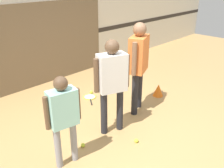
{
  "coord_description": "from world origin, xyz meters",
  "views": [
    {
      "loc": [
        -2.84,
        -2.41,
        2.47
      ],
      "look_at": [
        -0.23,
        0.12,
        0.88
      ],
      "focal_mm": 40.0,
      "sensor_mm": 36.0,
      "label": 1
    }
  ],
  "objects_px": {
    "tennis_ball_stray_left": "(83,145)",
    "person_student_right": "(138,59)",
    "tennis_ball_near_instructor": "(136,141)",
    "training_cone": "(158,90)",
    "tennis_ball_by_spare_racket": "(91,92)",
    "person_student_left": "(63,113)",
    "person_instructor": "(112,78)",
    "racket_spare_on_floor": "(90,97)"
  },
  "relations": [
    {
      "from": "tennis_ball_stray_left",
      "to": "person_student_right",
      "type": "bearing_deg",
      "value": 5.38
    },
    {
      "from": "tennis_ball_near_instructor",
      "to": "tennis_ball_stray_left",
      "type": "xyz_separation_m",
      "value": [
        -0.67,
        0.53,
        0.0
      ]
    },
    {
      "from": "person_student_right",
      "to": "training_cone",
      "type": "height_order",
      "value": "person_student_right"
    },
    {
      "from": "tennis_ball_by_spare_racket",
      "to": "training_cone",
      "type": "height_order",
      "value": "training_cone"
    },
    {
      "from": "person_student_left",
      "to": "training_cone",
      "type": "relative_size",
      "value": 4.9
    },
    {
      "from": "person_instructor",
      "to": "racket_spare_on_floor",
      "type": "height_order",
      "value": "person_instructor"
    },
    {
      "from": "person_student_left",
      "to": "racket_spare_on_floor",
      "type": "height_order",
      "value": "person_student_left"
    },
    {
      "from": "person_instructor",
      "to": "tennis_ball_stray_left",
      "type": "relative_size",
      "value": 24.22
    },
    {
      "from": "tennis_ball_by_spare_racket",
      "to": "training_cone",
      "type": "distance_m",
      "value": 1.5
    },
    {
      "from": "person_student_left",
      "to": "racket_spare_on_floor",
      "type": "bearing_deg",
      "value": 50.73
    },
    {
      "from": "person_student_left",
      "to": "tennis_ball_near_instructor",
      "type": "xyz_separation_m",
      "value": [
        1.05,
        -0.41,
        -0.79
      ]
    },
    {
      "from": "person_instructor",
      "to": "person_student_right",
      "type": "relative_size",
      "value": 0.93
    },
    {
      "from": "tennis_ball_by_spare_racket",
      "to": "training_cone",
      "type": "bearing_deg",
      "value": -50.21
    },
    {
      "from": "person_instructor",
      "to": "person_student_left",
      "type": "height_order",
      "value": "person_instructor"
    },
    {
      "from": "person_student_right",
      "to": "racket_spare_on_floor",
      "type": "distance_m",
      "value": 1.53
    },
    {
      "from": "tennis_ball_by_spare_racket",
      "to": "training_cone",
      "type": "xyz_separation_m",
      "value": [
        0.96,
        -1.15,
        0.1
      ]
    },
    {
      "from": "training_cone",
      "to": "tennis_ball_stray_left",
      "type": "bearing_deg",
      "value": -175.11
    },
    {
      "from": "person_student_left",
      "to": "racket_spare_on_floor",
      "type": "distance_m",
      "value": 2.22
    },
    {
      "from": "tennis_ball_near_instructor",
      "to": "tennis_ball_by_spare_racket",
      "type": "distance_m",
      "value": 2.0
    },
    {
      "from": "person_student_right",
      "to": "tennis_ball_by_spare_racket",
      "type": "xyz_separation_m",
      "value": [
        -0.12,
        1.21,
        -1.03
      ]
    },
    {
      "from": "person_student_left",
      "to": "person_student_right",
      "type": "height_order",
      "value": "person_student_right"
    },
    {
      "from": "racket_spare_on_floor",
      "to": "tennis_ball_by_spare_racket",
      "type": "bearing_deg",
      "value": 164.66
    },
    {
      "from": "tennis_ball_near_instructor",
      "to": "training_cone",
      "type": "height_order",
      "value": "training_cone"
    },
    {
      "from": "tennis_ball_by_spare_racket",
      "to": "person_instructor",
      "type": "bearing_deg",
      "value": -118.14
    },
    {
      "from": "person_instructor",
      "to": "tennis_ball_stray_left",
      "type": "distance_m",
      "value": 1.15
    },
    {
      "from": "person_student_left",
      "to": "tennis_ball_by_spare_racket",
      "type": "distance_m",
      "value": 2.42
    },
    {
      "from": "person_student_left",
      "to": "tennis_ball_by_spare_racket",
      "type": "xyz_separation_m",
      "value": [
        1.75,
        1.47,
        -0.79
      ]
    },
    {
      "from": "person_student_right",
      "to": "tennis_ball_stray_left",
      "type": "distance_m",
      "value": 1.82
    },
    {
      "from": "person_instructor",
      "to": "training_cone",
      "type": "distance_m",
      "value": 1.9
    },
    {
      "from": "training_cone",
      "to": "tennis_ball_near_instructor",
      "type": "bearing_deg",
      "value": -156.35
    },
    {
      "from": "racket_spare_on_floor",
      "to": "person_student_right",
      "type": "bearing_deg",
      "value": 49.75
    },
    {
      "from": "person_student_left",
      "to": "training_cone",
      "type": "height_order",
      "value": "person_student_left"
    },
    {
      "from": "person_instructor",
      "to": "tennis_ball_by_spare_racket",
      "type": "relative_size",
      "value": 24.22
    },
    {
      "from": "person_student_left",
      "to": "tennis_ball_near_instructor",
      "type": "relative_size",
      "value": 20.19
    },
    {
      "from": "tennis_ball_stray_left",
      "to": "tennis_ball_near_instructor",
      "type": "bearing_deg",
      "value": -38.13
    },
    {
      "from": "tennis_ball_stray_left",
      "to": "training_cone",
      "type": "height_order",
      "value": "training_cone"
    },
    {
      "from": "racket_spare_on_floor",
      "to": "tennis_ball_by_spare_racket",
      "type": "distance_m",
      "value": 0.22
    },
    {
      "from": "person_student_left",
      "to": "person_student_right",
      "type": "xyz_separation_m",
      "value": [
        1.87,
        0.26,
        0.24
      ]
    },
    {
      "from": "person_instructor",
      "to": "tennis_ball_near_instructor",
      "type": "relative_size",
      "value": 24.22
    },
    {
      "from": "person_instructor",
      "to": "person_student_right",
      "type": "bearing_deg",
      "value": 31.65
    },
    {
      "from": "person_instructor",
      "to": "racket_spare_on_floor",
      "type": "distance_m",
      "value": 1.67
    },
    {
      "from": "racket_spare_on_floor",
      "to": "tennis_ball_stray_left",
      "type": "relative_size",
      "value": 7.82
    }
  ]
}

